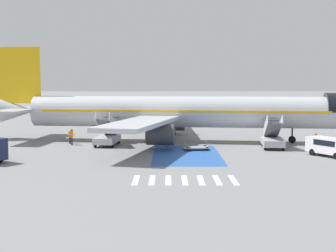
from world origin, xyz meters
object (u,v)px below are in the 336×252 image
boarding_stairs_forward (272,139)px  baggage_cart (196,148)px  ground_crew_2 (71,136)px  ground_crew_0 (315,141)px  fuel_tanker (129,115)px  ground_crew_1 (70,136)px  boarding_stairs_aft (107,137)px  airliner (177,112)px  service_van_1 (330,145)px

boarding_stairs_forward → baggage_cart: (-8.42, -1.52, -0.71)m
boarding_stairs_forward → ground_crew_2: size_ratio=2.90×
baggage_cart → ground_crew_0: 12.50m
fuel_tanker → ground_crew_1: fuel_tanker is taller
boarding_stairs_aft → ground_crew_2: boarding_stairs_aft is taller
airliner → boarding_stairs_forward: airliner is taller
ground_crew_2 → fuel_tanker: bearing=176.3°
baggage_cart → ground_crew_0: (12.46, -0.59, 0.83)m
fuel_tanker → ground_crew_0: 35.68m
boarding_stairs_aft → boarding_stairs_forward: bearing=0.0°
baggage_cart → service_van_1: bearing=-114.2°
boarding_stairs_forward → ground_crew_1: 23.14m
airliner → baggage_cart: bearing=21.1°
boarding_stairs_forward → airliner: bearing=157.8°
airliner → boarding_stairs_aft: size_ratio=8.63×
fuel_tanker → ground_crew_2: size_ratio=4.99×
ground_crew_1 → airliner: bearing=102.1°
boarding_stairs_forward → ground_crew_2: (-22.42, 2.35, 0.12)m
boarding_stairs_aft → ground_crew_0: 22.74m
ground_crew_1 → ground_crew_2: 1.26m
service_van_1 → airliner: bearing=110.3°
airliner → boarding_stairs_forward: (10.29, -5.59, -2.62)m
boarding_stairs_aft → ground_crew_0: boarding_stairs_aft is taller
baggage_cart → boarding_stairs_aft: bearing=64.9°
baggage_cart → ground_crew_1: size_ratio=1.65×
ground_crew_1 → ground_crew_2: (0.46, -1.17, 0.14)m
boarding_stairs_aft → ground_crew_2: (-4.10, 0.32, 0.10)m
airliner → service_van_1: airliner is taller
ground_crew_1 → ground_crew_0: bearing=81.0°
boarding_stairs_forward → ground_crew_0: (4.04, -2.11, 0.12)m
boarding_stairs_forward → fuel_tanker: (-17.85, 26.07, 0.81)m
boarding_stairs_forward → boarding_stairs_aft: size_ratio=1.00×
service_van_1 → ground_crew_0: size_ratio=2.67×
ground_crew_0 → ground_crew_2: 26.83m
airliner → ground_crew_2: airliner is taller
fuel_tanker → boarding_stairs_forward: bearing=32.3°
service_van_1 → baggage_cart: size_ratio=1.82×
boarding_stairs_forward → ground_crew_1: size_ratio=3.28×
airliner → fuel_tanker: (-7.55, 20.48, -1.81)m
boarding_stairs_forward → ground_crew_0: size_ratio=2.90×
boarding_stairs_forward → service_van_1: bearing=-47.2°
boarding_stairs_forward → ground_crew_2: boarding_stairs_forward is taller
ground_crew_0 → baggage_cart: bearing=-120.6°
boarding_stairs_aft → service_van_1: 23.99m
airliner → ground_crew_2: (-12.12, -3.24, -2.50)m
service_van_1 → ground_crew_0: (-0.29, 3.75, -0.02)m
airliner → baggage_cart: 8.07m
boarding_stairs_aft → service_van_1: boarding_stairs_aft is taller
boarding_stairs_forward → boarding_stairs_aft: (-18.32, 2.03, 0.02)m
boarding_stairs_aft → ground_crew_0: bearing=-4.2°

